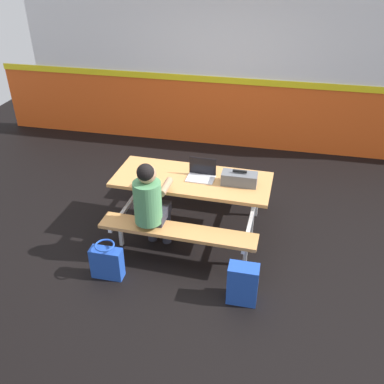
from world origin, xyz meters
name	(u,v)px	position (x,y,z in m)	size (l,w,h in m)	color
ground_plane	(190,230)	(0.00, 0.00, -0.01)	(10.00, 10.00, 0.02)	black
accent_backdrop	(225,73)	(0.00, 2.63, 1.25)	(8.00, 0.14, 2.60)	#E55119
picnic_table_main	(192,190)	(0.02, 0.00, 0.57)	(1.85, 1.60, 0.74)	tan
student_nearer	(150,202)	(-0.32, -0.55, 0.71)	(0.37, 0.53, 1.21)	#2D2D38
laptop_silver	(201,174)	(0.13, 0.03, 0.79)	(0.33, 0.23, 0.22)	silver
toolbox_grey	(239,179)	(0.58, -0.02, 0.81)	(0.40, 0.18, 0.18)	#595B60
backpack_dark	(243,284)	(0.77, -1.06, 0.22)	(0.30, 0.22, 0.44)	#1E47B2
tote_bag_bright	(107,262)	(-0.68, -1.02, 0.19)	(0.34, 0.21, 0.43)	#1E47B2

